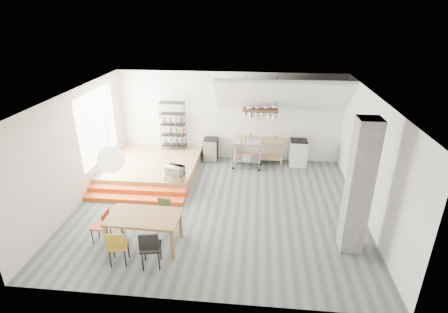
# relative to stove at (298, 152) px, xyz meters

# --- Properties ---
(floor) EXTENTS (8.00, 8.00, 0.00)m
(floor) POSITION_rel_stove_xyz_m (-2.50, -3.16, -0.48)
(floor) COLOR #4C5558
(floor) RESTS_ON ground
(wall_back) EXTENTS (8.00, 0.04, 3.20)m
(wall_back) POSITION_rel_stove_xyz_m (-2.50, 0.34, 1.12)
(wall_back) COLOR silver
(wall_back) RESTS_ON ground
(wall_left) EXTENTS (0.04, 7.00, 3.20)m
(wall_left) POSITION_rel_stove_xyz_m (-6.50, -3.16, 1.12)
(wall_left) COLOR silver
(wall_left) RESTS_ON ground
(wall_right) EXTENTS (0.04, 7.00, 3.20)m
(wall_right) POSITION_rel_stove_xyz_m (1.50, -3.16, 1.12)
(wall_right) COLOR silver
(wall_right) RESTS_ON ground
(ceiling) EXTENTS (8.00, 7.00, 0.02)m
(ceiling) POSITION_rel_stove_xyz_m (-2.50, -3.16, 2.72)
(ceiling) COLOR white
(ceiling) RESTS_ON wall_back
(slope_ceiling) EXTENTS (4.40, 1.44, 1.32)m
(slope_ceiling) POSITION_rel_stove_xyz_m (-0.70, -0.26, 2.07)
(slope_ceiling) COLOR white
(slope_ceiling) RESTS_ON wall_back
(window_pane) EXTENTS (0.02, 2.50, 2.20)m
(window_pane) POSITION_rel_stove_xyz_m (-6.48, -1.66, 1.32)
(window_pane) COLOR white
(window_pane) RESTS_ON wall_left
(platform) EXTENTS (3.00, 3.00, 0.40)m
(platform) POSITION_rel_stove_xyz_m (-5.00, -1.16, -0.28)
(platform) COLOR #A77D53
(platform) RESTS_ON ground
(step_lower) EXTENTS (3.00, 0.35, 0.13)m
(step_lower) POSITION_rel_stove_xyz_m (-5.00, -3.11, -0.41)
(step_lower) COLOR #E8541B
(step_lower) RESTS_ON ground
(step_upper) EXTENTS (3.00, 0.35, 0.27)m
(step_upper) POSITION_rel_stove_xyz_m (-5.00, -2.76, -0.35)
(step_upper) COLOR #E8541B
(step_upper) RESTS_ON ground
(concrete_column) EXTENTS (0.50, 0.50, 3.20)m
(concrete_column) POSITION_rel_stove_xyz_m (0.80, -4.66, 1.12)
(concrete_column) COLOR slate
(concrete_column) RESTS_ON ground
(kitchen_counter) EXTENTS (1.80, 0.60, 0.91)m
(kitchen_counter) POSITION_rel_stove_xyz_m (-1.40, -0.01, 0.15)
(kitchen_counter) COLOR #A77D53
(kitchen_counter) RESTS_ON ground
(stove) EXTENTS (0.60, 0.60, 1.18)m
(stove) POSITION_rel_stove_xyz_m (0.00, 0.00, 0.00)
(stove) COLOR white
(stove) RESTS_ON ground
(pot_rack) EXTENTS (1.20, 0.50, 1.43)m
(pot_rack) POSITION_rel_stove_xyz_m (-1.37, -0.23, 1.50)
(pot_rack) COLOR #3F2B19
(pot_rack) RESTS_ON ceiling
(wire_shelving) EXTENTS (0.88, 0.38, 1.80)m
(wire_shelving) POSITION_rel_stove_xyz_m (-4.50, 0.04, 0.85)
(wire_shelving) COLOR black
(wire_shelving) RESTS_ON platform
(microwave_shelf) EXTENTS (0.60, 0.40, 0.16)m
(microwave_shelf) POSITION_rel_stove_xyz_m (-3.90, -2.41, 0.07)
(microwave_shelf) COLOR #A77D53
(microwave_shelf) RESTS_ON platform
(paper_lantern) EXTENTS (0.60, 0.60, 0.60)m
(paper_lantern) POSITION_rel_stove_xyz_m (-4.62, -5.02, 1.72)
(paper_lantern) COLOR white
(paper_lantern) RESTS_ON ceiling
(dining_table) EXTENTS (1.71, 0.99, 0.80)m
(dining_table) POSITION_rel_stove_xyz_m (-4.02, -5.04, 0.24)
(dining_table) COLOR olive
(dining_table) RESTS_ON ground
(chair_mustard) EXTENTS (0.46, 0.46, 0.88)m
(chair_mustard) POSITION_rel_stove_xyz_m (-4.39, -5.79, 0.05)
(chair_mustard) COLOR #9E771B
(chair_mustard) RESTS_ON ground
(chair_black) EXTENTS (0.51, 0.51, 0.96)m
(chair_black) POSITION_rel_stove_xyz_m (-3.65, -5.81, 0.09)
(chair_black) COLOR black
(chair_black) RESTS_ON ground
(chair_olive) EXTENTS (0.43, 0.43, 0.80)m
(chair_olive) POSITION_rel_stove_xyz_m (-3.78, -4.29, -0.00)
(chair_olive) COLOR #59622E
(chair_olive) RESTS_ON ground
(chair_red) EXTENTS (0.40, 0.40, 0.86)m
(chair_red) POSITION_rel_stove_xyz_m (-5.06, -5.01, 0.03)
(chair_red) COLOR #AC3E18
(chair_red) RESTS_ON ground
(rolling_cart) EXTENTS (1.02, 0.62, 0.98)m
(rolling_cart) POSITION_rel_stove_xyz_m (-1.80, -0.46, 0.15)
(rolling_cart) COLOR silver
(rolling_cart) RESTS_ON ground
(mini_fridge) EXTENTS (0.50, 0.50, 0.85)m
(mini_fridge) POSITION_rel_stove_xyz_m (-3.14, 0.04, -0.06)
(mini_fridge) COLOR black
(mini_fridge) RESTS_ON ground
(microwave) EXTENTS (0.62, 0.51, 0.29)m
(microwave) POSITION_rel_stove_xyz_m (-3.90, -2.41, 0.23)
(microwave) COLOR beige
(microwave) RESTS_ON microwave_shelf
(bowl) EXTENTS (0.31, 0.31, 0.06)m
(bowl) POSITION_rel_stove_xyz_m (-1.59, -0.06, 0.46)
(bowl) COLOR silver
(bowl) RESTS_ON kitchen_counter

